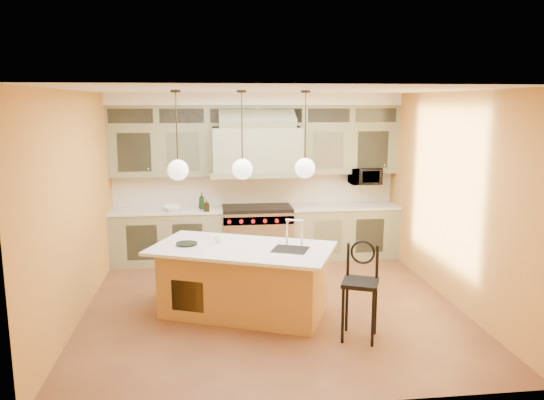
{
  "coord_description": "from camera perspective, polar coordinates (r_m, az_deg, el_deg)",
  "views": [
    {
      "loc": [
        -0.82,
        -6.87,
        2.75
      ],
      "look_at": [
        0.09,
        0.7,
        1.34
      ],
      "focal_mm": 35.0,
      "sensor_mm": 36.0,
      "label": 1
    }
  ],
  "objects": [
    {
      "name": "counter_stool",
      "position": [
        6.34,
        9.5,
        -8.94
      ],
      "size": [
        0.53,
        0.53,
        1.15
      ],
      "rotation": [
        0.0,
        0.0,
        -0.39
      ],
      "color": "black",
      "rests_on": "floor"
    },
    {
      "name": "pendant_right",
      "position": [
        6.78,
        3.57,
        3.68
      ],
      "size": [
        0.26,
        0.26,
        1.11
      ],
      "color": "#2D2319",
      "rests_on": "ceiling"
    },
    {
      "name": "kitchen_island",
      "position": [
        7.01,
        -3.05,
        -8.49
      ],
      "size": [
        2.58,
        2.0,
        1.35
      ],
      "rotation": [
        0.0,
        0.0,
        -0.39
      ],
      "color": "#AD7D3D",
      "rests_on": "floor"
    },
    {
      "name": "oil_bottle_a",
      "position": [
        9.18,
        -7.57,
        -0.08
      ],
      "size": [
        0.12,
        0.12,
        0.28
      ],
      "primitive_type": "imported",
      "rotation": [
        0.0,
        0.0,
        -0.12
      ],
      "color": "black",
      "rests_on": "back_cabinetry"
    },
    {
      "name": "pendant_left",
      "position": [
        6.68,
        -10.09,
        3.44
      ],
      "size": [
        0.26,
        0.26,
        1.11
      ],
      "color": "#2D2319",
      "rests_on": "ceiling"
    },
    {
      "name": "fruit_bowl",
      "position": [
        9.15,
        -10.63,
        -0.86
      ],
      "size": [
        0.33,
        0.33,
        0.08
      ],
      "primitive_type": "imported",
      "rotation": [
        0.0,
        0.0,
        0.04
      ],
      "color": "white",
      "rests_on": "back_cabinetry"
    },
    {
      "name": "wall_right",
      "position": [
        7.74,
        18.66,
        0.26
      ],
      "size": [
        0.0,
        5.0,
        5.0
      ],
      "primitive_type": "plane",
      "rotation": [
        1.57,
        0.0,
        -1.57
      ],
      "color": "#C68836",
      "rests_on": "ground"
    },
    {
      "name": "pendant_center",
      "position": [
        6.68,
        -3.21,
        3.59
      ],
      "size": [
        0.26,
        0.26,
        1.11
      ],
      "color": "#2D2319",
      "rests_on": "ceiling"
    },
    {
      "name": "oil_bottle_b",
      "position": [
        8.96,
        -7.06,
        -0.59
      ],
      "size": [
        0.1,
        0.1,
        0.2
      ],
      "primitive_type": "imported",
      "rotation": [
        0.0,
        0.0,
        0.07
      ],
      "color": "black",
      "rests_on": "back_cabinetry"
    },
    {
      "name": "wall_left",
      "position": [
        7.19,
        -20.24,
        -0.59
      ],
      "size": [
        0.0,
        5.0,
        5.0
      ],
      "primitive_type": "plane",
      "rotation": [
        1.57,
        0.0,
        1.57
      ],
      "color": "#C68836",
      "rests_on": "ground"
    },
    {
      "name": "cup",
      "position": [
        7.05,
        -5.79,
        -4.18
      ],
      "size": [
        0.12,
        0.12,
        0.1
      ],
      "primitive_type": "imported",
      "rotation": [
        0.0,
        0.0,
        0.13
      ],
      "color": "white",
      "rests_on": "kitchen_island"
    },
    {
      "name": "floor",
      "position": [
        7.45,
        -0.05,
        -11.19
      ],
      "size": [
        5.0,
        5.0,
        0.0
      ],
      "primitive_type": "plane",
      "color": "brown",
      "rests_on": "ground"
    },
    {
      "name": "wall_front",
      "position": [
        4.63,
        3.62,
        -5.85
      ],
      "size": [
        5.0,
        0.0,
        5.0
      ],
      "primitive_type": "plane",
      "rotation": [
        -1.57,
        0.0,
        0.0
      ],
      "color": "#C68836",
      "rests_on": "ground"
    },
    {
      "name": "microwave",
      "position": [
        9.62,
        9.96,
        2.56
      ],
      "size": [
        0.54,
        0.37,
        0.3
      ],
      "primitive_type": "imported",
      "color": "black",
      "rests_on": "back_cabinetry"
    },
    {
      "name": "range",
      "position": [
        9.33,
        -1.61,
        -3.56
      ],
      "size": [
        1.2,
        0.74,
        0.96
      ],
      "color": "silver",
      "rests_on": "floor"
    },
    {
      "name": "back_cabinetry",
      "position": [
        9.24,
        -1.69,
        2.27
      ],
      "size": [
        5.0,
        0.77,
        2.9
      ],
      "color": "gray",
      "rests_on": "floor"
    },
    {
      "name": "wall_back",
      "position": [
        9.5,
        -1.83,
        2.61
      ],
      "size": [
        5.0,
        0.0,
        5.0
      ],
      "primitive_type": "plane",
      "rotation": [
        1.57,
        0.0,
        0.0
      ],
      "color": "#C68836",
      "rests_on": "ground"
    },
    {
      "name": "ceiling",
      "position": [
        6.92,
        -0.05,
        11.73
      ],
      "size": [
        5.0,
        5.0,
        0.0
      ],
      "primitive_type": "plane",
      "rotation": [
        3.14,
        0.0,
        0.0
      ],
      "color": "white",
      "rests_on": "wall_back"
    }
  ]
}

